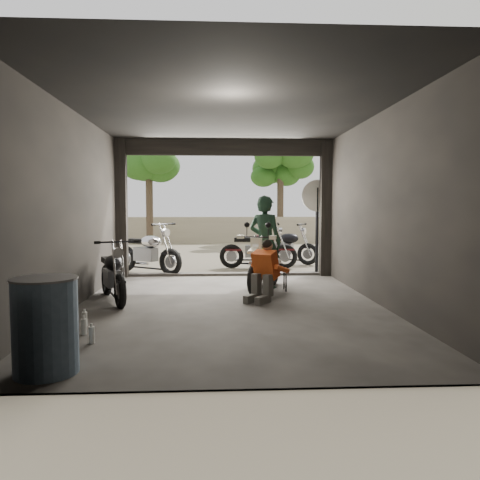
{
  "coord_description": "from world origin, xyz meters",
  "views": [
    {
      "loc": [
        -0.23,
        -7.55,
        1.64
      ],
      "look_at": [
        0.21,
        0.6,
        1.07
      ],
      "focal_mm": 35.0,
      "sensor_mm": 36.0,
      "label": 1
    }
  ],
  "objects": [
    {
      "name": "ground",
      "position": [
        0.0,
        0.0,
        0.0
      ],
      "size": [
        80.0,
        80.0,
        0.0
      ],
      "primitive_type": "plane",
      "color": "#7A6D56",
      "rests_on": "ground"
    },
    {
      "name": "garage",
      "position": [
        0.0,
        0.55,
        1.28
      ],
      "size": [
        7.0,
        7.13,
        3.2
      ],
      "color": "#2D2B28",
      "rests_on": "ground"
    },
    {
      "name": "boundary_wall",
      "position": [
        0.0,
        14.0,
        0.6
      ],
      "size": [
        18.0,
        0.3,
        1.2
      ],
      "primitive_type": "cube",
      "color": "gray",
      "rests_on": "ground"
    },
    {
      "name": "tree_left",
      "position": [
        -3.0,
        12.5,
        3.99
      ],
      "size": [
        2.2,
        2.2,
        5.6
      ],
      "color": "#382B1E",
      "rests_on": "ground"
    },
    {
      "name": "tree_right",
      "position": [
        2.8,
        14.0,
        3.56
      ],
      "size": [
        2.2,
        2.2,
        5.0
      ],
      "color": "#382B1E",
      "rests_on": "ground"
    },
    {
      "name": "main_bike",
      "position": [
        0.74,
        1.49,
        0.56
      ],
      "size": [
        1.29,
        1.83,
        1.13
      ],
      "primitive_type": null,
      "rotation": [
        0.0,
        0.0,
        -0.39
      ],
      "color": "#EDE9C8",
      "rests_on": "ground"
    },
    {
      "name": "left_bike",
      "position": [
        -2.0,
        0.57,
        0.55
      ],
      "size": [
        1.23,
        1.75,
        1.1
      ],
      "primitive_type": null,
      "rotation": [
        0.0,
        0.0,
        0.39
      ],
      "color": "black",
      "rests_on": "ground"
    },
    {
      "name": "outside_bike_a",
      "position": [
        -1.9,
        4.04,
        0.63
      ],
      "size": [
        1.97,
        1.69,
        1.26
      ],
      "primitive_type": null,
      "rotation": [
        0.0,
        0.0,
        0.96
      ],
      "color": "black",
      "rests_on": "ground"
    },
    {
      "name": "outside_bike_b",
      "position": [
        0.93,
        4.84,
        0.61
      ],
      "size": [
        1.88,
        0.94,
        1.22
      ],
      "primitive_type": null,
      "rotation": [
        0.0,
        0.0,
        1.46
      ],
      "color": "#4A1114",
      "rests_on": "ground"
    },
    {
      "name": "outside_bike_c",
      "position": [
        1.79,
        5.84,
        0.59
      ],
      "size": [
        1.87,
        1.46,
        1.18
      ],
      "primitive_type": null,
      "rotation": [
        0.0,
        0.0,
        1.07
      ],
      "color": "black",
      "rests_on": "ground"
    },
    {
      "name": "rider",
      "position": [
        0.78,
        1.78,
        0.94
      ],
      "size": [
        0.82,
        0.74,
        1.87
      ],
      "primitive_type": "imported",
      "rotation": [
        0.0,
        0.0,
        2.58
      ],
      "color": "black",
      "rests_on": "ground"
    },
    {
      "name": "mechanic",
      "position": [
        0.58,
        0.38,
        0.52
      ],
      "size": [
        0.85,
        0.89,
        1.04
      ],
      "primitive_type": null,
      "rotation": [
        0.0,
        0.0,
        -0.63
      ],
      "color": "#DD561D",
      "rests_on": "ground"
    },
    {
      "name": "stool",
      "position": [
        1.0,
        1.41,
        0.38
      ],
      "size": [
        0.32,
        0.32,
        0.45
      ],
      "rotation": [
        0.0,
        0.0,
        0.04
      ],
      "color": "black",
      "rests_on": "ground"
    },
    {
      "name": "helmet",
      "position": [
        0.95,
        1.41,
        0.56
      ],
      "size": [
        0.28,
        0.29,
        0.22
      ],
      "primitive_type": "ellipsoid",
      "rotation": [
        0.0,
        0.0,
        -0.22
      ],
      "color": "white",
      "rests_on": "stool"
    },
    {
      "name": "oil_drum",
      "position": [
        -1.88,
        -3.0,
        0.48
      ],
      "size": [
        0.66,
        0.66,
        0.95
      ],
      "primitive_type": "cylinder",
      "rotation": [
        0.0,
        0.0,
        0.07
      ],
      "color": "#475F78",
      "rests_on": "ground"
    },
    {
      "name": "sign_post",
      "position": [
        2.23,
        3.57,
        1.54
      ],
      "size": [
        0.77,
        0.08,
        2.3
      ],
      "rotation": [
        0.0,
        0.0,
        -0.11
      ],
      "color": "black",
      "rests_on": "ground"
    }
  ]
}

